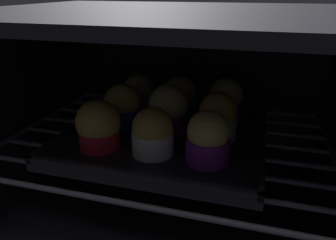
{
  "coord_description": "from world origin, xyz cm",
  "views": [
    {
      "loc": [
        14.33,
        -27.69,
        38.64
      ],
      "look_at": [
        0.0,
        21.97,
        17.35
      ],
      "focal_mm": 34.75,
      "sensor_mm": 36.0,
      "label": 1
    }
  ],
  "objects_px": {
    "muffin_row1_col1": "(168,109)",
    "muffin_row2_col0": "(139,94)",
    "muffin_row0_col0": "(99,126)",
    "muffin_row0_col1": "(154,133)",
    "muffin_row1_col0": "(123,107)",
    "muffin_row1_col2": "(218,117)",
    "muffin_row2_col2": "(225,100)",
    "muffin_row2_col1": "(181,97)",
    "baking_tray": "(168,134)",
    "muffin_row0_col2": "(208,138)"
  },
  "relations": [
    {
      "from": "muffin_row0_col2",
      "to": "muffin_row0_col1",
      "type": "bearing_deg",
      "value": 178.73
    },
    {
      "from": "muffin_row0_col0",
      "to": "muffin_row0_col2",
      "type": "relative_size",
      "value": 0.99
    },
    {
      "from": "muffin_row1_col0",
      "to": "muffin_row2_col0",
      "type": "distance_m",
      "value": 0.09
    },
    {
      "from": "muffin_row2_col0",
      "to": "muffin_row0_col1",
      "type": "bearing_deg",
      "value": -62.19
    },
    {
      "from": "muffin_row0_col1",
      "to": "muffin_row2_col1",
      "type": "height_order",
      "value": "muffin_row2_col1"
    },
    {
      "from": "muffin_row1_col1",
      "to": "muffin_row0_col1",
      "type": "bearing_deg",
      "value": -87.35
    },
    {
      "from": "muffin_row0_col1",
      "to": "muffin_row1_col2",
      "type": "distance_m",
      "value": 0.12
    },
    {
      "from": "muffin_row0_col0",
      "to": "muffin_row2_col2",
      "type": "bearing_deg",
      "value": 45.31
    },
    {
      "from": "muffin_row2_col0",
      "to": "muffin_row2_col1",
      "type": "height_order",
      "value": "muffin_row2_col1"
    },
    {
      "from": "muffin_row1_col0",
      "to": "muffin_row0_col2",
      "type": "bearing_deg",
      "value": -27.12
    },
    {
      "from": "muffin_row0_col1",
      "to": "muffin_row0_col2",
      "type": "bearing_deg",
      "value": -1.27
    },
    {
      "from": "muffin_row0_col1",
      "to": "muffin_row2_col2",
      "type": "xyz_separation_m",
      "value": [
        0.08,
        0.17,
        0.0
      ]
    },
    {
      "from": "muffin_row1_col2",
      "to": "muffin_row2_col2",
      "type": "height_order",
      "value": "same"
    },
    {
      "from": "muffin_row1_col0",
      "to": "muffin_row0_col1",
      "type": "bearing_deg",
      "value": -44.02
    },
    {
      "from": "muffin_row0_col0",
      "to": "muffin_row2_col0",
      "type": "bearing_deg",
      "value": 90.27
    },
    {
      "from": "muffin_row0_col0",
      "to": "muffin_row0_col2",
      "type": "xyz_separation_m",
      "value": [
        0.17,
        0.0,
        0.0
      ]
    },
    {
      "from": "muffin_row1_col0",
      "to": "muffin_row2_col1",
      "type": "relative_size",
      "value": 0.98
    },
    {
      "from": "muffin_row0_col0",
      "to": "muffin_row2_col0",
      "type": "relative_size",
      "value": 1.03
    },
    {
      "from": "muffin_row2_col1",
      "to": "muffin_row2_col2",
      "type": "distance_m",
      "value": 0.08
    },
    {
      "from": "muffin_row1_col0",
      "to": "muffin_row0_col0",
      "type": "bearing_deg",
      "value": -90.99
    },
    {
      "from": "muffin_row0_col2",
      "to": "muffin_row1_col2",
      "type": "xyz_separation_m",
      "value": [
        0.0,
        0.08,
        0.0
      ]
    },
    {
      "from": "muffin_row2_col1",
      "to": "muffin_row0_col0",
      "type": "bearing_deg",
      "value": -117.71
    },
    {
      "from": "muffin_row1_col1",
      "to": "muffin_row2_col1",
      "type": "bearing_deg",
      "value": 87.16
    },
    {
      "from": "muffin_row0_col1",
      "to": "muffin_row1_col1",
      "type": "xyz_separation_m",
      "value": [
        -0.0,
        0.08,
        0.01
      ]
    },
    {
      "from": "muffin_row2_col0",
      "to": "muffin_row1_col2",
      "type": "bearing_deg",
      "value": -26.9
    },
    {
      "from": "baking_tray",
      "to": "muffin_row2_col2",
      "type": "bearing_deg",
      "value": 45.29
    },
    {
      "from": "muffin_row1_col2",
      "to": "muffin_row2_col1",
      "type": "height_order",
      "value": "same"
    },
    {
      "from": "muffin_row0_col2",
      "to": "muffin_row1_col2",
      "type": "bearing_deg",
      "value": 88.62
    },
    {
      "from": "baking_tray",
      "to": "muffin_row2_col1",
      "type": "xyz_separation_m",
      "value": [
        0.0,
        0.08,
        0.04
      ]
    },
    {
      "from": "muffin_row0_col0",
      "to": "muffin_row0_col1",
      "type": "height_order",
      "value": "muffin_row0_col0"
    },
    {
      "from": "muffin_row0_col0",
      "to": "muffin_row1_col2",
      "type": "distance_m",
      "value": 0.19
    },
    {
      "from": "muffin_row1_col1",
      "to": "muffin_row2_col0",
      "type": "distance_m",
      "value": 0.12
    },
    {
      "from": "muffin_row0_col0",
      "to": "muffin_row2_col2",
      "type": "xyz_separation_m",
      "value": [
        0.17,
        0.17,
        0.0
      ]
    },
    {
      "from": "muffin_row1_col2",
      "to": "muffin_row0_col1",
      "type": "bearing_deg",
      "value": -135.15
    },
    {
      "from": "baking_tray",
      "to": "muffin_row1_col2",
      "type": "distance_m",
      "value": 0.09
    },
    {
      "from": "baking_tray",
      "to": "muffin_row2_col0",
      "type": "relative_size",
      "value": 4.37
    },
    {
      "from": "muffin_row1_col1",
      "to": "muffin_row0_col2",
      "type": "bearing_deg",
      "value": -45.73
    },
    {
      "from": "muffin_row1_col0",
      "to": "muffin_row2_col0",
      "type": "bearing_deg",
      "value": 91.59
    },
    {
      "from": "muffin_row2_col0",
      "to": "muffin_row2_col1",
      "type": "relative_size",
      "value": 0.94
    },
    {
      "from": "muffin_row2_col1",
      "to": "muffin_row0_col1",
      "type": "bearing_deg",
      "value": -89.99
    },
    {
      "from": "muffin_row0_col1",
      "to": "muffin_row1_col2",
      "type": "xyz_separation_m",
      "value": [
        0.08,
        0.08,
        0.0
      ]
    },
    {
      "from": "baking_tray",
      "to": "muffin_row0_col2",
      "type": "xyz_separation_m",
      "value": [
        0.08,
        -0.08,
        0.04
      ]
    },
    {
      "from": "muffin_row2_col2",
      "to": "muffin_row1_col0",
      "type": "bearing_deg",
      "value": -153.37
    },
    {
      "from": "muffin_row2_col0",
      "to": "muffin_row2_col1",
      "type": "distance_m",
      "value": 0.09
    },
    {
      "from": "muffin_row0_col0",
      "to": "muffin_row1_col0",
      "type": "height_order",
      "value": "same"
    },
    {
      "from": "muffin_row0_col1",
      "to": "muffin_row1_col2",
      "type": "bearing_deg",
      "value": 44.85
    },
    {
      "from": "muffin_row2_col0",
      "to": "muffin_row1_col1",
      "type": "bearing_deg",
      "value": -44.69
    },
    {
      "from": "muffin_row2_col0",
      "to": "muffin_row2_col2",
      "type": "bearing_deg",
      "value": 0.2
    },
    {
      "from": "baking_tray",
      "to": "muffin_row0_col0",
      "type": "relative_size",
      "value": 4.24
    },
    {
      "from": "muffin_row0_col1",
      "to": "muffin_row1_col0",
      "type": "relative_size",
      "value": 0.93
    }
  ]
}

